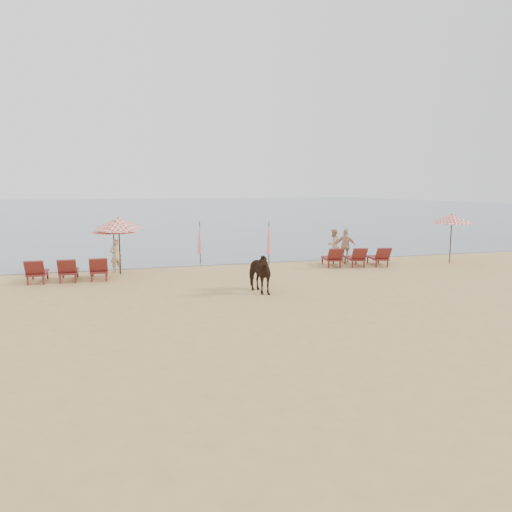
{
  "coord_description": "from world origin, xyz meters",
  "views": [
    {
      "loc": [
        -5.6,
        -13.26,
        3.76
      ],
      "look_at": [
        0.0,
        5.0,
        1.1
      ],
      "focal_mm": 35.0,
      "sensor_mm": 36.0,
      "label": 1
    }
  ],
  "objects_px": {
    "umbrella_open_left_b": "(119,223)",
    "beachgoer_right_a": "(334,244)",
    "umbrella_closed_right": "(269,238)",
    "beachgoer_left": "(116,256)",
    "umbrella_open_left_a": "(113,228)",
    "cow": "(257,272)",
    "lounger_cluster_right": "(356,257)",
    "beachgoer_right_b": "(346,246)",
    "umbrella_closed_left": "(200,238)",
    "umbrella_open_right": "(452,219)",
    "lounger_cluster_left": "(68,270)"
  },
  "relations": [
    {
      "from": "beachgoer_left",
      "to": "beachgoer_right_a",
      "type": "distance_m",
      "value": 10.95
    },
    {
      "from": "beachgoer_left",
      "to": "beachgoer_right_b",
      "type": "bearing_deg",
      "value": 164.21
    },
    {
      "from": "umbrella_closed_right",
      "to": "beachgoer_right_b",
      "type": "relative_size",
      "value": 1.25
    },
    {
      "from": "umbrella_closed_left",
      "to": "cow",
      "type": "bearing_deg",
      "value": -84.89
    },
    {
      "from": "cow",
      "to": "beachgoer_right_b",
      "type": "distance_m",
      "value": 8.35
    },
    {
      "from": "lounger_cluster_right",
      "to": "beachgoer_right_b",
      "type": "distance_m",
      "value": 1.27
    },
    {
      "from": "beachgoer_left",
      "to": "umbrella_closed_right",
      "type": "bearing_deg",
      "value": 166.8
    },
    {
      "from": "lounger_cluster_left",
      "to": "umbrella_closed_right",
      "type": "bearing_deg",
      "value": 11.6
    },
    {
      "from": "lounger_cluster_right",
      "to": "cow",
      "type": "bearing_deg",
      "value": -134.0
    },
    {
      "from": "umbrella_closed_left",
      "to": "beachgoer_right_a",
      "type": "height_order",
      "value": "umbrella_closed_left"
    },
    {
      "from": "umbrella_open_left_a",
      "to": "umbrella_open_right",
      "type": "distance_m",
      "value": 16.04
    },
    {
      "from": "umbrella_open_right",
      "to": "beachgoer_right_b",
      "type": "distance_m",
      "value": 5.3
    },
    {
      "from": "umbrella_closed_left",
      "to": "beachgoer_right_b",
      "type": "height_order",
      "value": "umbrella_closed_left"
    },
    {
      "from": "beachgoer_right_b",
      "to": "beachgoer_right_a",
      "type": "bearing_deg",
      "value": -52.17
    },
    {
      "from": "umbrella_closed_left",
      "to": "beachgoer_left",
      "type": "xyz_separation_m",
      "value": [
        -4.03,
        -1.44,
        -0.54
      ]
    },
    {
      "from": "umbrella_open_left_a",
      "to": "umbrella_open_right",
      "type": "xyz_separation_m",
      "value": [
        15.9,
        -2.15,
        0.23
      ]
    },
    {
      "from": "umbrella_open_left_a",
      "to": "beachgoer_left",
      "type": "relative_size",
      "value": 1.5
    },
    {
      "from": "lounger_cluster_left",
      "to": "beachgoer_right_a",
      "type": "bearing_deg",
      "value": 11.69
    },
    {
      "from": "umbrella_open_left_a",
      "to": "cow",
      "type": "distance_m",
      "value": 7.69
    },
    {
      "from": "umbrella_open_left_b",
      "to": "cow",
      "type": "xyz_separation_m",
      "value": [
        4.53,
        -5.36,
        -1.49
      ]
    },
    {
      "from": "lounger_cluster_left",
      "to": "lounger_cluster_right",
      "type": "height_order",
      "value": "lounger_cluster_left"
    },
    {
      "from": "umbrella_open_left_b",
      "to": "umbrella_closed_left",
      "type": "xyz_separation_m",
      "value": [
        3.87,
        1.97,
        -0.95
      ]
    },
    {
      "from": "lounger_cluster_left",
      "to": "umbrella_closed_left",
      "type": "bearing_deg",
      "value": 28.57
    },
    {
      "from": "umbrella_closed_right",
      "to": "beachgoer_left",
      "type": "distance_m",
      "value": 7.15
    },
    {
      "from": "umbrella_open_left_a",
      "to": "umbrella_open_left_b",
      "type": "xyz_separation_m",
      "value": [
        0.22,
        -0.56,
        0.24
      ]
    },
    {
      "from": "umbrella_open_left_b",
      "to": "umbrella_open_right",
      "type": "distance_m",
      "value": 15.75
    },
    {
      "from": "lounger_cluster_left",
      "to": "beachgoer_right_b",
      "type": "bearing_deg",
      "value": 6.34
    },
    {
      "from": "umbrella_open_left_b",
      "to": "beachgoer_right_a",
      "type": "relative_size",
      "value": 1.61
    },
    {
      "from": "umbrella_open_left_a",
      "to": "beachgoer_left",
      "type": "bearing_deg",
      "value": -15.73
    },
    {
      "from": "umbrella_open_left_b",
      "to": "umbrella_open_right",
      "type": "height_order",
      "value": "umbrella_open_left_b"
    },
    {
      "from": "lounger_cluster_left",
      "to": "umbrella_closed_right",
      "type": "distance_m",
      "value": 9.21
    },
    {
      "from": "lounger_cluster_right",
      "to": "beachgoer_right_b",
      "type": "xyz_separation_m",
      "value": [
        0.08,
        1.21,
        0.39
      ]
    },
    {
      "from": "lounger_cluster_left",
      "to": "cow",
      "type": "xyz_separation_m",
      "value": [
        6.57,
        -4.22,
        0.27
      ]
    },
    {
      "from": "umbrella_closed_right",
      "to": "beachgoer_left",
      "type": "xyz_separation_m",
      "value": [
        -7.13,
        -0.05,
        -0.57
      ]
    },
    {
      "from": "beachgoer_left",
      "to": "lounger_cluster_left",
      "type": "bearing_deg",
      "value": 27.92
    },
    {
      "from": "cow",
      "to": "beachgoer_right_b",
      "type": "relative_size",
      "value": 1.03
    },
    {
      "from": "beachgoer_right_a",
      "to": "beachgoer_right_b",
      "type": "bearing_deg",
      "value": 72.24
    },
    {
      "from": "cow",
      "to": "beachgoer_left",
      "type": "distance_m",
      "value": 7.53
    },
    {
      "from": "lounger_cluster_left",
      "to": "lounger_cluster_right",
      "type": "distance_m",
      "value": 12.8
    },
    {
      "from": "umbrella_open_left_a",
      "to": "umbrella_closed_right",
      "type": "height_order",
      "value": "umbrella_open_left_a"
    },
    {
      "from": "umbrella_open_right",
      "to": "cow",
      "type": "height_order",
      "value": "umbrella_open_right"
    },
    {
      "from": "umbrella_open_right",
      "to": "umbrella_closed_right",
      "type": "bearing_deg",
      "value": 164.23
    },
    {
      "from": "lounger_cluster_right",
      "to": "umbrella_closed_left",
      "type": "distance_m",
      "value": 7.59
    },
    {
      "from": "lounger_cluster_left",
      "to": "umbrella_open_right",
      "type": "distance_m",
      "value": 17.81
    },
    {
      "from": "umbrella_open_left_a",
      "to": "cow",
      "type": "relative_size",
      "value": 1.27
    },
    {
      "from": "umbrella_open_left_b",
      "to": "umbrella_closed_right",
      "type": "distance_m",
      "value": 7.05
    },
    {
      "from": "umbrella_open_left_a",
      "to": "umbrella_closed_left",
      "type": "height_order",
      "value": "umbrella_open_left_a"
    },
    {
      "from": "umbrella_closed_right",
      "to": "beachgoer_left",
      "type": "bearing_deg",
      "value": -179.63
    },
    {
      "from": "cow",
      "to": "beachgoer_right_b",
      "type": "xyz_separation_m",
      "value": [
        6.31,
        5.47,
        0.11
      ]
    },
    {
      "from": "lounger_cluster_right",
      "to": "umbrella_open_left_a",
      "type": "distance_m",
      "value": 11.21
    }
  ]
}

